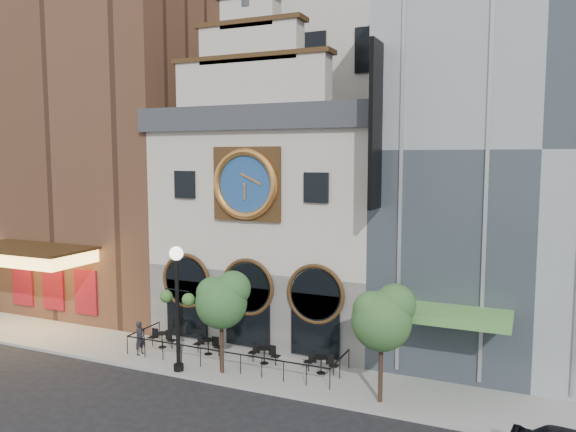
% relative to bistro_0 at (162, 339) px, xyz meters
% --- Properties ---
extents(ground, '(120.00, 120.00, 0.00)m').
position_rel_bistro_0_xyz_m(ground, '(4.32, -2.69, -0.61)').
color(ground, black).
rests_on(ground, ground).
extents(sidewalk, '(44.00, 5.00, 0.15)m').
position_rel_bistro_0_xyz_m(sidewalk, '(4.32, -0.19, -0.54)').
color(sidewalk, gray).
rests_on(sidewalk, ground).
extents(clock_building, '(12.60, 8.78, 18.65)m').
position_rel_bistro_0_xyz_m(clock_building, '(4.32, 5.14, 6.07)').
color(clock_building, '#605E5B').
rests_on(clock_building, ground).
extents(theater_building, '(14.00, 15.60, 25.00)m').
position_rel_bistro_0_xyz_m(theater_building, '(-8.68, 7.27, 11.99)').
color(theater_building, brown).
rests_on(theater_building, ground).
extents(retail_building, '(14.00, 14.40, 20.00)m').
position_rel_bistro_0_xyz_m(retail_building, '(17.31, 7.30, 9.53)').
color(retail_building, gray).
rests_on(retail_building, ground).
extents(office_tower, '(20.00, 16.00, 40.00)m').
position_rel_bistro_0_xyz_m(office_tower, '(4.32, 17.31, 19.39)').
color(office_tower, beige).
rests_on(office_tower, ground).
extents(cafe_railing, '(10.60, 2.60, 0.90)m').
position_rel_bistro_0_xyz_m(cafe_railing, '(4.32, -0.19, -0.01)').
color(cafe_railing, black).
rests_on(cafe_railing, sidewalk).
extents(bistro_0, '(1.58, 0.68, 0.90)m').
position_rel_bistro_0_xyz_m(bistro_0, '(0.00, 0.00, 0.00)').
color(bistro_0, black).
rests_on(bistro_0, sidewalk).
extents(bistro_1, '(1.58, 0.68, 0.90)m').
position_rel_bistro_0_xyz_m(bistro_1, '(2.70, 0.09, 0.00)').
color(bistro_1, black).
rests_on(bistro_1, sidewalk).
extents(bistro_2, '(1.58, 0.68, 0.90)m').
position_rel_bistro_0_xyz_m(bistro_2, '(5.78, 0.08, 0.00)').
color(bistro_2, black).
rests_on(bistro_2, sidewalk).
extents(bistro_3, '(1.58, 0.68, 0.90)m').
position_rel_bistro_0_xyz_m(bistro_3, '(8.65, 0.04, 0.00)').
color(bistro_3, black).
rests_on(bistro_3, sidewalk).
extents(pedestrian, '(0.42, 0.62, 1.66)m').
position_rel_bistro_0_xyz_m(pedestrian, '(-0.36, -1.29, 0.37)').
color(pedestrian, black).
rests_on(pedestrian, sidewalk).
extents(lamppost, '(1.83, 0.66, 5.73)m').
position_rel_bistro_0_xyz_m(lamppost, '(2.60, -2.29, 3.08)').
color(lamppost, black).
rests_on(lamppost, sidewalk).
extents(tree_left, '(2.42, 2.33, 4.65)m').
position_rel_bistro_0_xyz_m(tree_left, '(4.57, -1.64, 2.95)').
color(tree_left, '#382619').
rests_on(tree_left, sidewalk).
extents(tree_right, '(2.47, 2.38, 4.76)m').
position_rel_bistro_0_xyz_m(tree_right, '(11.88, -1.73, 3.03)').
color(tree_right, '#382619').
rests_on(tree_right, sidewalk).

